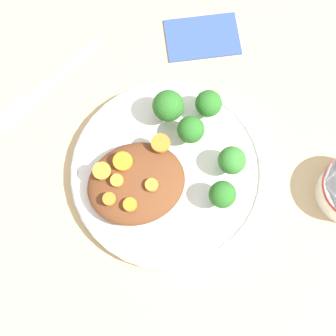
# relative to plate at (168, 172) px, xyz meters

# --- Properties ---
(ground_plane) EXTENTS (4.00, 4.00, 0.00)m
(ground_plane) POSITION_rel_plate_xyz_m (0.00, 0.00, -0.01)
(ground_plane) COLOR tan
(plate) EXTENTS (0.28, 0.28, 0.02)m
(plate) POSITION_rel_plate_xyz_m (0.00, 0.00, 0.00)
(plate) COLOR silver
(plate) RESTS_ON ground_plane
(stew_mound) EXTENTS (0.14, 0.12, 0.04)m
(stew_mound) POSITION_rel_plate_xyz_m (-0.05, -0.01, 0.02)
(stew_mound) COLOR brown
(stew_mound) RESTS_ON plate
(broccoli_floret_0) EXTENTS (0.04, 0.04, 0.05)m
(broccoli_floret_0) POSITION_rel_plate_xyz_m (0.05, 0.04, 0.04)
(broccoli_floret_0) COLOR #759E51
(broccoli_floret_0) RESTS_ON plate
(broccoli_floret_1) EXTENTS (0.04, 0.04, 0.05)m
(broccoli_floret_1) POSITION_rel_plate_xyz_m (0.05, -0.07, 0.04)
(broccoli_floret_1) COLOR #759E51
(broccoli_floret_1) RESTS_ON plate
(broccoli_floret_2) EXTENTS (0.04, 0.04, 0.05)m
(broccoli_floret_2) POSITION_rel_plate_xyz_m (0.09, 0.07, 0.04)
(broccoli_floret_2) COLOR #759E51
(broccoli_floret_2) RESTS_ON plate
(broccoli_floret_3) EXTENTS (0.05, 0.05, 0.06)m
(broccoli_floret_3) POSITION_rel_plate_xyz_m (0.03, 0.08, 0.04)
(broccoli_floret_3) COLOR #7FA85B
(broccoli_floret_3) RESTS_ON plate
(broccoli_floret_4) EXTENTS (0.04, 0.04, 0.05)m
(broccoli_floret_4) POSITION_rel_plate_xyz_m (0.09, -0.02, 0.04)
(broccoli_floret_4) COLOR #759E51
(broccoli_floret_4) RESTS_ON plate
(carrot_slice_0) EXTENTS (0.02, 0.02, 0.01)m
(carrot_slice_0) POSITION_rel_plate_xyz_m (-0.09, -0.02, 0.04)
(carrot_slice_0) COLOR orange
(carrot_slice_0) RESTS_ON stew_mound
(carrot_slice_1) EXTENTS (0.03, 0.03, 0.00)m
(carrot_slice_1) POSITION_rel_plate_xyz_m (-0.09, 0.02, 0.04)
(carrot_slice_1) COLOR orange
(carrot_slice_1) RESTS_ON stew_mound
(carrot_slice_2) EXTENTS (0.02, 0.02, 0.01)m
(carrot_slice_2) POSITION_rel_plate_xyz_m (-0.07, -0.04, 0.04)
(carrot_slice_2) COLOR orange
(carrot_slice_2) RESTS_ON stew_mound
(carrot_slice_3) EXTENTS (0.03, 0.03, 0.01)m
(carrot_slice_3) POSITION_rel_plate_xyz_m (0.00, 0.03, 0.04)
(carrot_slice_3) COLOR orange
(carrot_slice_3) RESTS_ON stew_mound
(carrot_slice_4) EXTENTS (0.02, 0.02, 0.01)m
(carrot_slice_4) POSITION_rel_plate_xyz_m (-0.07, 0.00, 0.04)
(carrot_slice_4) COLOR orange
(carrot_slice_4) RESTS_ON stew_mound
(carrot_slice_5) EXTENTS (0.02, 0.02, 0.01)m
(carrot_slice_5) POSITION_rel_plate_xyz_m (-0.03, -0.02, 0.05)
(carrot_slice_5) COLOR orange
(carrot_slice_5) RESTS_ON stew_mound
(carrot_slice_6) EXTENTS (0.03, 0.03, 0.01)m
(carrot_slice_6) POSITION_rel_plate_xyz_m (-0.06, 0.02, 0.05)
(carrot_slice_6) COLOR orange
(carrot_slice_6) RESTS_ON stew_mound
(fork) EXTENTS (0.20, 0.10, 0.01)m
(fork) POSITION_rel_plate_xyz_m (-0.14, 0.19, -0.01)
(fork) COLOR #BABABA
(fork) RESTS_ON ground_plane
(napkin) EXTENTS (0.13, 0.10, 0.01)m
(napkin) POSITION_rel_plate_xyz_m (0.13, 0.19, -0.01)
(napkin) COLOR #334C8C
(napkin) RESTS_ON ground_plane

